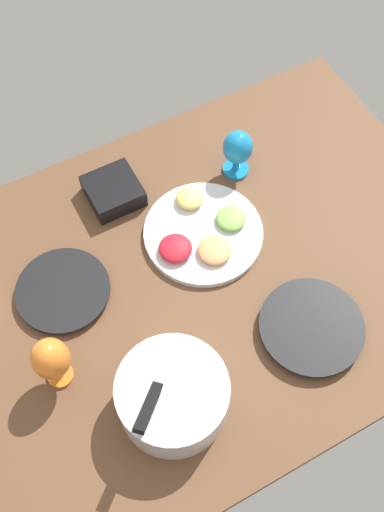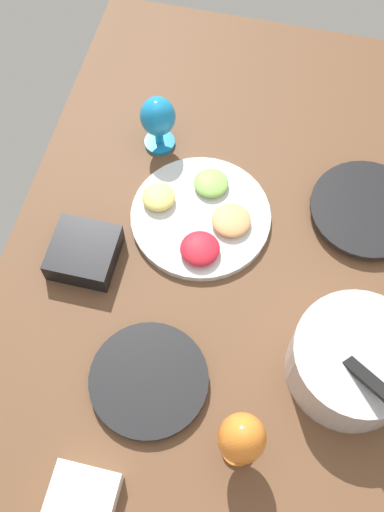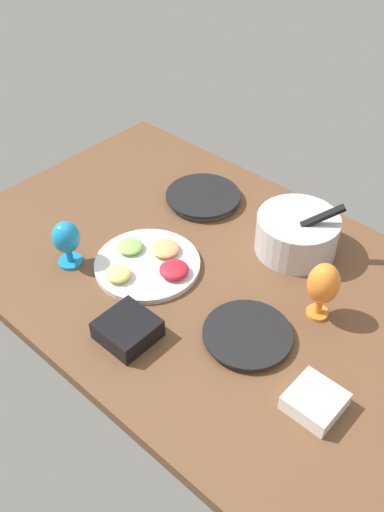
% 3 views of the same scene
% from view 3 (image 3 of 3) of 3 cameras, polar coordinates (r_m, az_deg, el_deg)
% --- Properties ---
extents(ground_plane, '(1.60, 1.04, 0.04)m').
position_cam_3_polar(ground_plane, '(1.71, 1.14, -1.82)').
color(ground_plane, brown).
extents(dinner_plate_left, '(0.26, 0.26, 0.03)m').
position_cam_3_polar(dinner_plate_left, '(1.96, 1.13, 5.99)').
color(dinner_plate_left, '#4C4C51').
rests_on(dinner_plate_left, ground_plane).
extents(dinner_plate_right, '(0.24, 0.24, 0.02)m').
position_cam_3_polar(dinner_plate_right, '(1.51, 5.65, -8.01)').
color(dinner_plate_right, '#4C4C51').
rests_on(dinner_plate_right, ground_plane).
extents(mixing_bowl, '(0.25, 0.25, 0.19)m').
position_cam_3_polar(mixing_bowl, '(1.76, 10.63, 2.37)').
color(mixing_bowl, silver).
rests_on(mixing_bowl, ground_plane).
extents(fruit_platter, '(0.32, 0.32, 0.05)m').
position_cam_3_polar(fruit_platter, '(1.70, -4.47, -0.72)').
color(fruit_platter, silver).
rests_on(fruit_platter, ground_plane).
extents(hurricane_glass_orange, '(0.09, 0.09, 0.18)m').
position_cam_3_polar(hurricane_glass_orange, '(1.53, 13.20, -2.90)').
color(hurricane_glass_orange, orange).
rests_on(hurricane_glass_orange, ground_plane).
extents(hurricane_glass_blue, '(0.08, 0.08, 0.15)m').
position_cam_3_polar(hurricane_glass_blue, '(1.70, -12.66, 1.66)').
color(hurricane_glass_blue, '#1988CC').
rests_on(hurricane_glass_blue, ground_plane).
extents(square_bowl_black, '(0.14, 0.14, 0.06)m').
position_cam_3_polar(square_bowl_black, '(1.50, -6.58, -7.33)').
color(square_bowl_black, black).
rests_on(square_bowl_black, ground_plane).
extents(square_bowl_white, '(0.12, 0.12, 0.05)m').
position_cam_3_polar(square_bowl_white, '(1.40, 12.39, -14.16)').
color(square_bowl_white, white).
rests_on(square_bowl_white, ground_plane).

